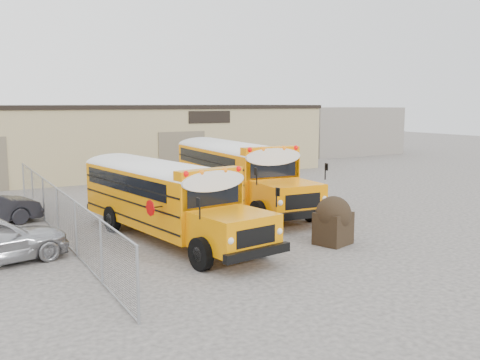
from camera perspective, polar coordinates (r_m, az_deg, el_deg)
ground at (r=19.89m, az=0.26°, el=-5.79°), size 120.00×120.00×0.00m
warehouse at (r=38.08m, az=-14.77°, el=4.27°), size 30.20×10.20×4.67m
chainlink_fence at (r=20.48m, az=-18.87°, el=-3.24°), size 0.07×18.07×1.81m
distant_building_right at (r=52.85m, az=10.19°, el=5.25°), size 10.00×8.00×4.40m
school_bus_left at (r=24.41m, az=-14.92°, el=0.43°), size 3.77×9.85×2.81m
school_bus_right at (r=30.73m, az=-5.40°, el=2.50°), size 3.18×10.59×3.06m
tarp_bundle at (r=18.61m, az=9.92°, el=-4.19°), size 1.37×1.30×1.67m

